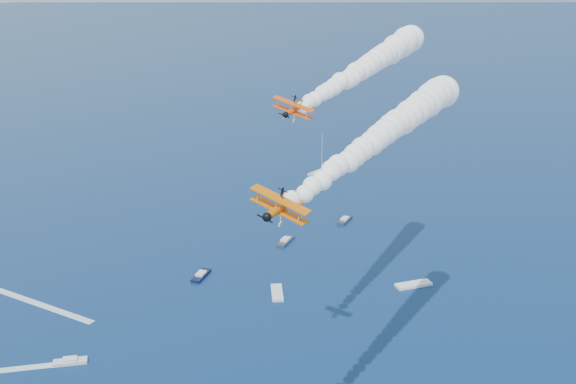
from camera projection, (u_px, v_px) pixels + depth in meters
biplane_lead at (294, 110)px, 117.12m from camera, size 9.13×10.03×6.33m
biplane_trail at (281, 207)px, 90.55m from camera, size 10.24×11.44×7.40m
smoke_trail_lead at (364, 67)px, 141.70m from camera, size 62.77×53.14×10.67m
smoke_trail_trail at (381, 136)px, 114.28m from camera, size 62.60×48.82×10.67m
spectator_boats at (38, 290)px, 185.41m from camera, size 229.31×187.76×0.70m
boat_wakes at (0, 336)px, 164.70m from camera, size 49.52×48.34×0.04m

